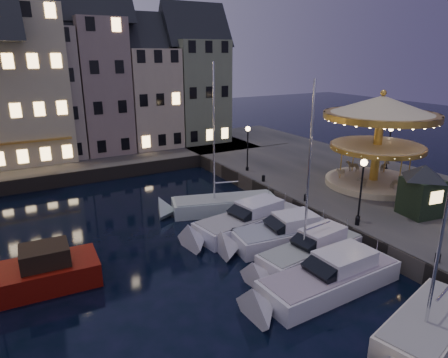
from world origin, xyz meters
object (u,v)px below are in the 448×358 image
motorboat_d (278,236)px  motorboat_e (244,222)px  bollard_d (263,178)px  ticket_kiosk (423,181)px  bollard_a (438,257)px  motorboat_b (325,281)px  red_fishing_boat (20,279)px  carousel (380,124)px  bollard_c (306,197)px  streetlamp_b (362,181)px  streetlamp_d (389,142)px  streetlamp_c (248,142)px  motorboat_f (217,206)px  motorboat_c (307,253)px  bollard_b (357,220)px  motorboat_a (424,334)px

motorboat_d → motorboat_e: size_ratio=0.87×
bollard_d → ticket_kiosk: size_ratio=0.14×
bollard_a → motorboat_b: size_ratio=0.06×
bollard_d → red_fishing_boat: 20.25m
carousel → bollard_c: bearing=-179.0°
streetlamp_b → bollard_d: (-0.60, 10.00, -2.41)m
bollard_a → bollard_d: 16.00m
streetlamp_d → bollard_a: (-11.90, -13.00, -2.41)m
red_fishing_boat → streetlamp_c: bearing=25.2°
bollard_d → carousel: carousel is taller
streetlamp_c → bollard_a: 19.66m
red_fishing_boat → motorboat_f: bearing=17.9°
streetlamp_d → motorboat_d: size_ratio=0.53×
motorboat_f → motorboat_c: bearing=-85.7°
bollard_d → ticket_kiosk: bearing=-66.7°
carousel → motorboat_b: bearing=-147.6°
bollard_b → motorboat_a: (-4.76, -8.20, -1.06)m
bollard_c → bollard_d: 5.50m
bollard_d → streetlamp_d: bearing=-14.1°
streetlamp_c → ticket_kiosk: 15.48m
motorboat_b → carousel: bearing=32.4°
streetlamp_b → ticket_kiosk: 4.52m
streetlamp_d → red_fishing_boat: size_ratio=0.50×
bollard_a → carousel: 13.83m
motorboat_e → ticket_kiosk: ticket_kiosk is taller
streetlamp_b → red_fishing_boat: (-19.95, 4.10, -3.31)m
bollard_c → motorboat_d: bearing=-149.1°
streetlamp_c → bollard_a: size_ratio=7.32×
streetlamp_d → red_fishing_boat: red_fishing_boat is taller
bollard_c → motorboat_c: motorboat_c is taller
bollard_d → motorboat_d: size_ratio=0.07×
bollard_b → red_fishing_boat: 19.91m
streetlamp_d → motorboat_e: 17.69m
motorboat_c → motorboat_e: 5.68m
motorboat_f → red_fishing_boat: (-14.06, -4.54, 0.18)m
streetlamp_c → bollard_a: streetlamp_c is taller
streetlamp_b → motorboat_b: 8.03m
bollard_c → motorboat_f: 6.80m
streetlamp_b → motorboat_f: (-5.89, 8.64, -3.49)m
motorboat_c → carousel: size_ratio=1.22×
motorboat_c → streetlamp_d: bearing=25.9°
streetlamp_d → bollard_a: size_ratio=7.32×
motorboat_d → carousel: carousel is taller
streetlamp_b → motorboat_f: 11.02m
bollard_a → carousel: (7.39, 10.63, 4.85)m
motorboat_f → red_fishing_boat: 14.78m
streetlamp_b → motorboat_d: bearing=160.9°
streetlamp_b → streetlamp_d: size_ratio=1.00×
bollard_c → bollard_d: (0.00, 5.50, 0.00)m
bollard_c → streetlamp_b: bearing=-82.4°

